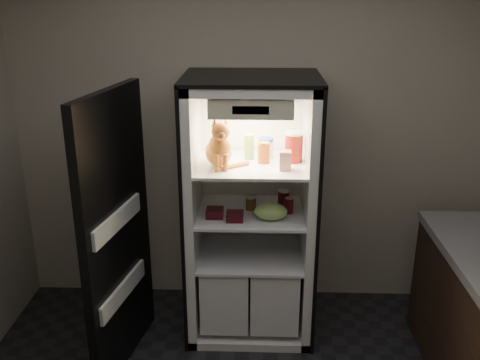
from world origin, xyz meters
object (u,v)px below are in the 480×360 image
object	(u,v)px
parmesan_shaker	(249,147)
berry_box_left	(215,213)
tabby_cat	(220,148)
soda_can_c	(289,205)
soda_can_b	(284,200)
condiment_jar	(251,203)
salsa_jar	(264,153)
soda_can_a	(283,199)
grape_bag	(271,212)
refrigerator	(251,226)
berry_box_right	(235,216)
mayo_tub	(266,148)
cream_carton	(285,160)
pepper_jar	(294,147)

from	to	relation	value
parmesan_shaker	berry_box_left	distance (m)	0.51
tabby_cat	soda_can_c	bearing A→B (deg)	-3.46
soda_can_b	condiment_jar	world-z (taller)	soda_can_b
tabby_cat	berry_box_left	world-z (taller)	tabby_cat
tabby_cat	salsa_jar	xyz separation A→B (m)	(0.29, 0.09, -0.06)
soda_can_a	grape_bag	size ratio (longest dim) A/B	0.60
grape_bag	soda_can_b	bearing A→B (deg)	61.90
refrigerator	berry_box_right	xyz separation A→B (m)	(-0.10, -0.22, 0.18)
mayo_tub	berry_box_right	world-z (taller)	mayo_tub
mayo_tub	salsa_jar	bearing A→B (deg)	-97.94
cream_carton	soda_can_b	distance (m)	0.38
grape_bag	berry_box_left	distance (m)	0.38
berry_box_left	tabby_cat	bearing A→B (deg)	39.87
berry_box_left	salsa_jar	bearing A→B (deg)	20.64
grape_bag	berry_box_left	bearing A→B (deg)	175.72
refrigerator	tabby_cat	bearing A→B (deg)	-145.13
pepper_jar	grape_bag	world-z (taller)	pepper_jar
soda_can_c	berry_box_left	bearing A→B (deg)	-170.83
grape_bag	parmesan_shaker	bearing A→B (deg)	122.84
refrigerator	parmesan_shaker	distance (m)	0.59
refrigerator	berry_box_right	world-z (taller)	refrigerator
salsa_jar	cream_carton	xyz separation A→B (m)	(0.14, -0.14, -0.01)
parmesan_shaker	soda_can_c	bearing A→B (deg)	-24.12
refrigerator	soda_can_b	world-z (taller)	refrigerator
salsa_jar	grape_bag	size ratio (longest dim) A/B	0.64
condiment_jar	grape_bag	size ratio (longest dim) A/B	0.45
condiment_jar	grape_bag	world-z (taller)	grape_bag
grape_bag	condiment_jar	bearing A→B (deg)	129.81
tabby_cat	mayo_tub	bearing A→B (deg)	25.45
soda_can_c	parmesan_shaker	bearing A→B (deg)	155.88
pepper_jar	soda_can_b	size ratio (longest dim) A/B	1.54
grape_bag	salsa_jar	bearing A→B (deg)	108.64
salsa_jar	soda_can_b	size ratio (longest dim) A/B	1.06
berry_box_left	mayo_tub	bearing A→B (deg)	35.72
soda_can_c	grape_bag	world-z (taller)	same
tabby_cat	soda_can_b	xyz separation A→B (m)	(0.44, 0.12, -0.41)
grape_bag	refrigerator	bearing A→B (deg)	124.19
soda_can_b	condiment_jar	distance (m)	0.23
refrigerator	soda_can_b	size ratio (longest dim) A/B	13.87
refrigerator	soda_can_c	bearing A→B (deg)	-19.08
condiment_jar	mayo_tub	bearing A→B (deg)	48.37
parmesan_shaker	berry_box_left	bearing A→B (deg)	-137.62
mayo_tub	grape_bag	world-z (taller)	mayo_tub
salsa_jar	pepper_jar	distance (m)	0.21
cream_carton	soda_can_c	world-z (taller)	cream_carton
condiment_jar	berry_box_left	bearing A→B (deg)	-151.19
refrigerator	mayo_tub	xyz separation A→B (m)	(0.10, 0.07, 0.57)
parmesan_shaker	salsa_jar	world-z (taller)	parmesan_shaker
parmesan_shaker	cream_carton	distance (m)	0.33
parmesan_shaker	cream_carton	world-z (taller)	parmesan_shaker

